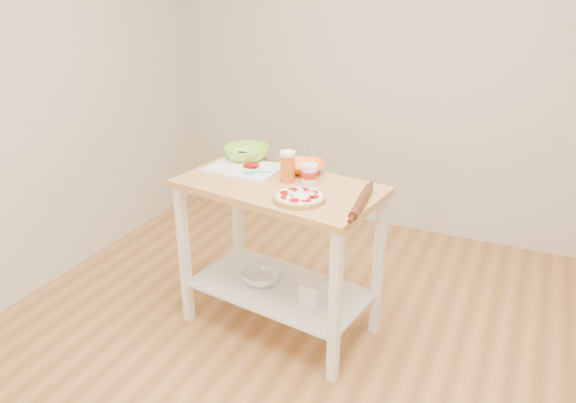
{
  "coord_description": "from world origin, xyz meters",
  "views": [
    {
      "loc": [
        0.82,
        -1.89,
        1.99
      ],
      "look_at": [
        -0.32,
        0.6,
        0.82
      ],
      "focal_mm": 35.0,
      "sensor_mm": 36.0,
      "label": 1
    }
  ],
  "objects_px": {
    "cutting_board": "(244,167)",
    "knife": "(251,155)",
    "orange_bowl": "(304,167)",
    "shelf_glass_bowl": "(261,277)",
    "yogurt_tub": "(310,174)",
    "beer_pint": "(287,166)",
    "pizza": "(299,197)",
    "rolling_pin": "(361,202)",
    "prep_island": "(279,227)",
    "spatula": "(256,172)",
    "green_bowl": "(247,153)",
    "shelf_bin": "(313,292)"
  },
  "relations": [
    {
      "from": "orange_bowl",
      "to": "beer_pint",
      "type": "relative_size",
      "value": 1.37
    },
    {
      "from": "pizza",
      "to": "rolling_pin",
      "type": "height_order",
      "value": "same"
    },
    {
      "from": "prep_island",
      "to": "green_bowl",
      "type": "xyz_separation_m",
      "value": [
        -0.34,
        0.28,
        0.3
      ]
    },
    {
      "from": "spatula",
      "to": "green_bowl",
      "type": "relative_size",
      "value": 0.54
    },
    {
      "from": "prep_island",
      "to": "orange_bowl",
      "type": "height_order",
      "value": "orange_bowl"
    },
    {
      "from": "cutting_board",
      "to": "spatula",
      "type": "bearing_deg",
      "value": -27.16
    },
    {
      "from": "prep_island",
      "to": "knife",
      "type": "relative_size",
      "value": 4.25
    },
    {
      "from": "orange_bowl",
      "to": "prep_island",
      "type": "bearing_deg",
      "value": -102.69
    },
    {
      "from": "beer_pint",
      "to": "shelf_glass_bowl",
      "type": "xyz_separation_m",
      "value": [
        -0.15,
        -0.05,
        -0.69
      ]
    },
    {
      "from": "orange_bowl",
      "to": "shelf_glass_bowl",
      "type": "distance_m",
      "value": 0.69
    },
    {
      "from": "prep_island",
      "to": "shelf_bin",
      "type": "relative_size",
      "value": 9.96
    },
    {
      "from": "beer_pint",
      "to": "shelf_glass_bowl",
      "type": "bearing_deg",
      "value": -160.86
    },
    {
      "from": "cutting_board",
      "to": "shelf_bin",
      "type": "height_order",
      "value": "cutting_board"
    },
    {
      "from": "prep_island",
      "to": "rolling_pin",
      "type": "xyz_separation_m",
      "value": [
        0.49,
        -0.1,
        0.28
      ]
    },
    {
      "from": "pizza",
      "to": "shelf_bin",
      "type": "distance_m",
      "value": 0.61
    },
    {
      "from": "yogurt_tub",
      "to": "beer_pint",
      "type": "bearing_deg",
      "value": -169.42
    },
    {
      "from": "cutting_board",
      "to": "spatula",
      "type": "xyz_separation_m",
      "value": [
        0.11,
        -0.06,
        0.01
      ]
    },
    {
      "from": "rolling_pin",
      "to": "orange_bowl",
      "type": "bearing_deg",
      "value": 143.75
    },
    {
      "from": "spatula",
      "to": "yogurt_tub",
      "type": "relative_size",
      "value": 0.76
    },
    {
      "from": "orange_bowl",
      "to": "shelf_bin",
      "type": "bearing_deg",
      "value": -57.2
    },
    {
      "from": "spatula",
      "to": "yogurt_tub",
      "type": "height_order",
      "value": "yogurt_tub"
    },
    {
      "from": "knife",
      "to": "cutting_board",
      "type": "bearing_deg",
      "value": -65.65
    },
    {
      "from": "orange_bowl",
      "to": "pizza",
      "type": "bearing_deg",
      "value": -70.17
    },
    {
      "from": "shelf_glass_bowl",
      "to": "pizza",
      "type": "bearing_deg",
      "value": -27.66
    },
    {
      "from": "knife",
      "to": "rolling_pin",
      "type": "distance_m",
      "value": 0.93
    },
    {
      "from": "prep_island",
      "to": "shelf_glass_bowl",
      "type": "bearing_deg",
      "value": 178.39
    },
    {
      "from": "prep_island",
      "to": "cutting_board",
      "type": "relative_size",
      "value": 2.81
    },
    {
      "from": "cutting_board",
      "to": "beer_pint",
      "type": "xyz_separation_m",
      "value": [
        0.31,
        -0.08,
        0.08
      ]
    },
    {
      "from": "yogurt_tub",
      "to": "shelf_glass_bowl",
      "type": "bearing_deg",
      "value": -164.61
    },
    {
      "from": "spatula",
      "to": "yogurt_tub",
      "type": "distance_m",
      "value": 0.32
    },
    {
      "from": "pizza",
      "to": "beer_pint",
      "type": "relative_size",
      "value": 1.59
    },
    {
      "from": "orange_bowl",
      "to": "green_bowl",
      "type": "relative_size",
      "value": 0.86
    },
    {
      "from": "rolling_pin",
      "to": "shelf_glass_bowl",
      "type": "height_order",
      "value": "rolling_pin"
    },
    {
      "from": "shelf_bin",
      "to": "green_bowl",
      "type": "bearing_deg",
      "value": 149.82
    },
    {
      "from": "knife",
      "to": "rolling_pin",
      "type": "height_order",
      "value": "rolling_pin"
    },
    {
      "from": "orange_bowl",
      "to": "cutting_board",
      "type": "bearing_deg",
      "value": -164.84
    },
    {
      "from": "cutting_board",
      "to": "shelf_glass_bowl",
      "type": "height_order",
      "value": "cutting_board"
    },
    {
      "from": "green_bowl",
      "to": "rolling_pin",
      "type": "relative_size",
      "value": 0.7
    },
    {
      "from": "shelf_bin",
      "to": "yogurt_tub",
      "type": "bearing_deg",
      "value": 123.0
    },
    {
      "from": "green_bowl",
      "to": "rolling_pin",
      "type": "distance_m",
      "value": 0.91
    },
    {
      "from": "orange_bowl",
      "to": "shelf_glass_bowl",
      "type": "bearing_deg",
      "value": -128.18
    },
    {
      "from": "knife",
      "to": "rolling_pin",
      "type": "bearing_deg",
      "value": -18.5
    },
    {
      "from": "green_bowl",
      "to": "beer_pint",
      "type": "distance_m",
      "value": 0.43
    },
    {
      "from": "prep_island",
      "to": "knife",
      "type": "bearing_deg",
      "value": 136.36
    },
    {
      "from": "shelf_glass_bowl",
      "to": "orange_bowl",
      "type": "bearing_deg",
      "value": 51.82
    },
    {
      "from": "spatula",
      "to": "rolling_pin",
      "type": "height_order",
      "value": "rolling_pin"
    },
    {
      "from": "orange_bowl",
      "to": "beer_pint",
      "type": "height_order",
      "value": "beer_pint"
    },
    {
      "from": "cutting_board",
      "to": "knife",
      "type": "bearing_deg",
      "value": 107.9
    },
    {
      "from": "cutting_board",
      "to": "orange_bowl",
      "type": "xyz_separation_m",
      "value": [
        0.33,
        0.09,
        0.02
      ]
    },
    {
      "from": "knife",
      "to": "beer_pint",
      "type": "distance_m",
      "value": 0.45
    }
  ]
}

